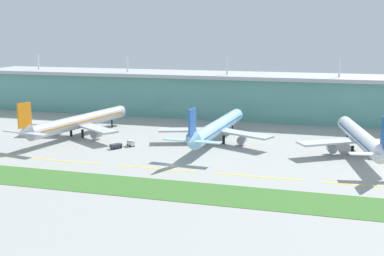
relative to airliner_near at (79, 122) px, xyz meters
name	(u,v)px	position (x,y,z in m)	size (l,w,h in m)	color
ground_plane	(170,165)	(52.91, -32.65, -6.46)	(600.00, 600.00, 0.00)	#9E9E99
terminal_building	(229,95)	(52.91, 67.76, 5.32)	(288.00, 34.00, 32.14)	#5B9E93
airliner_near	(79,122)	(0.00, 0.00, 0.00)	(47.84, 69.85, 18.90)	#ADB2BC
airliner_middle	(217,127)	(61.04, 4.59, 0.00)	(48.69, 70.71, 18.90)	#9ED1EA
airliner_far	(361,138)	(116.94, 0.10, 0.00)	(48.02, 66.02, 18.90)	white
taxiway_stripe_mid_west	(66,161)	(15.91, -38.60, -6.44)	(28.00, 0.70, 0.04)	yellow
taxiway_stripe_centre	(156,169)	(49.91, -38.60, -6.44)	(28.00, 0.70, 0.04)	yellow
taxiway_stripe_mid_east	(257,177)	(83.91, -38.60, -6.44)	(28.00, 0.70, 0.04)	yellow
taxiway_stripe_east	(370,186)	(117.91, -38.60, -6.44)	(28.00, 0.70, 0.04)	yellow
grass_verge	(143,187)	(52.91, -58.60, -6.41)	(300.00, 18.00, 0.10)	#3D702D
pushback_tug	(116,146)	(24.97, -16.18, -5.36)	(4.33, 5.01, 1.85)	#333842
baggage_cart	(131,143)	(28.93, -10.77, -5.19)	(3.90, 3.73, 2.48)	silver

